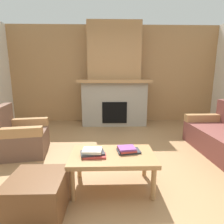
{
  "coord_description": "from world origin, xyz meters",
  "views": [
    {
      "loc": [
        -0.19,
        -2.46,
        1.36
      ],
      "look_at": [
        -0.1,
        1.04,
        0.64
      ],
      "focal_mm": 29.53,
      "sensor_mm": 36.0,
      "label": 1
    }
  ],
  "objects_px": {
    "armchair": "(20,137)",
    "fireplace": "(114,82)",
    "ottoman": "(38,196)",
    "coffee_table": "(113,158)"
  },
  "relations": [
    {
      "from": "armchair",
      "to": "coffee_table",
      "type": "xyz_separation_m",
      "value": [
        1.57,
        -1.03,
        0.08
      ]
    },
    {
      "from": "fireplace",
      "to": "ottoman",
      "type": "bearing_deg",
      "value": -104.12
    },
    {
      "from": "fireplace",
      "to": "coffee_table",
      "type": "height_order",
      "value": "fireplace"
    },
    {
      "from": "fireplace",
      "to": "armchair",
      "type": "bearing_deg",
      "value": -130.19
    },
    {
      "from": "coffee_table",
      "to": "ottoman",
      "type": "relative_size",
      "value": 1.92
    },
    {
      "from": "armchair",
      "to": "ottoman",
      "type": "height_order",
      "value": "armchair"
    },
    {
      "from": "armchair",
      "to": "fireplace",
      "type": "bearing_deg",
      "value": 49.81
    },
    {
      "from": "fireplace",
      "to": "coffee_table",
      "type": "relative_size",
      "value": 2.7
    },
    {
      "from": "fireplace",
      "to": "armchair",
      "type": "xyz_separation_m",
      "value": [
        -1.7,
        -2.01,
        -0.87
      ]
    },
    {
      "from": "armchair",
      "to": "ottoman",
      "type": "xyz_separation_m",
      "value": [
        0.83,
        -1.46,
        -0.09
      ]
    }
  ]
}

